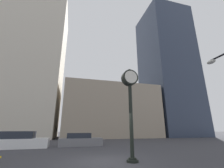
% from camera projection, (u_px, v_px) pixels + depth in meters
% --- Properties ---
extents(ground_plane, '(200.00, 200.00, 0.00)m').
position_uv_depth(ground_plane, '(107.00, 162.00, 7.85)').
color(ground_plane, '#38383D').
extents(building_tall_tower, '(15.86, 12.00, 28.74)m').
position_uv_depth(building_tall_tower, '(22.00, 65.00, 31.01)').
color(building_tall_tower, beige).
rests_on(building_tall_tower, ground_plane).
extents(building_storefront_row, '(19.32, 12.00, 10.55)m').
position_uv_depth(building_storefront_row, '(109.00, 112.00, 33.09)').
color(building_storefront_row, gray).
rests_on(building_storefront_row, ground_plane).
extents(building_glass_modern, '(11.27, 12.00, 34.28)m').
position_uv_depth(building_glass_modern, '(167.00, 70.00, 40.55)').
color(building_glass_modern, '#2D384C').
rests_on(building_glass_modern, ground_plane).
extents(street_clock, '(0.95, 0.63, 5.23)m').
position_uv_depth(street_clock, '(130.00, 96.00, 8.78)').
color(street_clock, black).
rests_on(street_clock, ground_plane).
extents(car_white, '(4.82, 1.97, 1.47)m').
position_uv_depth(car_white, '(20.00, 141.00, 13.59)').
color(car_white, silver).
rests_on(car_white, ground_plane).
extents(car_grey, '(4.36, 1.79, 1.27)m').
position_uv_depth(car_grey, '(80.00, 140.00, 15.42)').
color(car_grey, slate).
rests_on(car_grey, ground_plane).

